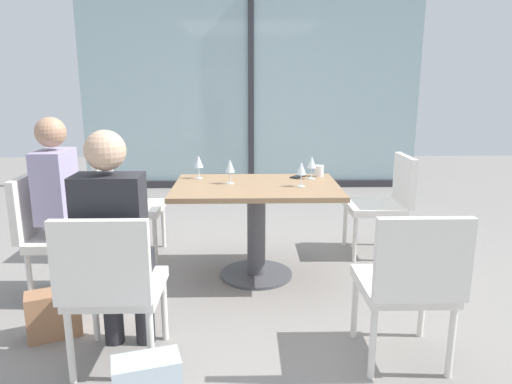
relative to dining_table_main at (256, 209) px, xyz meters
The scene contains 17 objects.
ground_plane 0.54m from the dining_table_main, ahead, with size 12.00×12.00×0.00m, color gray.
window_wall_backdrop 3.27m from the dining_table_main, 90.00° to the left, with size 4.68×0.10×2.70m.
dining_table_main is the anchor object (origin of this frame).
chair_side_end 1.44m from the dining_table_main, 167.19° to the right, with size 0.50×0.46×0.87m.
chair_front_left 1.44m from the dining_table_main, 121.86° to the right, with size 0.46×0.50×0.87m.
chair_far_right 1.23m from the dining_table_main, 22.98° to the left, with size 0.50×0.46×0.87m.
chair_front_right 1.44m from the dining_table_main, 58.14° to the right, with size 0.46×0.50×0.87m.
chair_far_left 1.23m from the dining_table_main, 157.02° to the left, with size 0.50×0.46×0.87m.
person_side_end 1.35m from the dining_table_main, 166.16° to the right, with size 0.39×0.34×1.26m.
person_front_left 1.35m from the dining_table_main, 124.32° to the right, with size 0.34×0.39×1.26m.
wine_glass_0 0.38m from the dining_table_main, 167.95° to the left, with size 0.07×0.07×0.18m.
wine_glass_1 0.61m from the dining_table_main, 151.40° to the left, with size 0.07×0.07×0.18m.
wine_glass_2 0.47m from the dining_table_main, 12.04° to the right, with size 0.07×0.07×0.18m.
wine_glass_3 0.58m from the dining_table_main, 24.59° to the left, with size 0.07×0.07×0.18m.
coffee_cup 0.65m from the dining_table_main, 30.87° to the left, with size 0.08×0.08×0.09m, color white.
cell_phone_on_table 0.49m from the dining_table_main, 39.36° to the left, with size 0.07×0.14×0.01m, color black.
handbag_0 1.55m from the dining_table_main, 144.73° to the right, with size 0.30×0.16×0.28m, color #A3704C.
Camera 1 is at (-0.08, -3.44, 1.49)m, focal length 33.02 mm.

